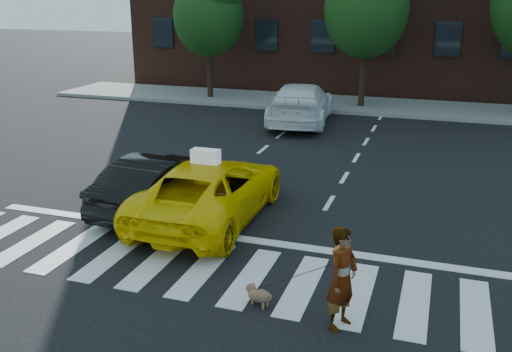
# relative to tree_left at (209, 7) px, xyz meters

# --- Properties ---
(ground) EXTENTS (120.00, 120.00, 0.00)m
(ground) POSITION_rel_tree_left_xyz_m (6.97, -17.00, -4.44)
(ground) COLOR black
(ground) RESTS_ON ground
(crosswalk) EXTENTS (13.00, 2.40, 0.01)m
(crosswalk) POSITION_rel_tree_left_xyz_m (6.97, -17.00, -4.43)
(crosswalk) COLOR silver
(crosswalk) RESTS_ON ground
(stop_line) EXTENTS (12.00, 0.30, 0.01)m
(stop_line) POSITION_rel_tree_left_xyz_m (6.97, -15.40, -4.43)
(stop_line) COLOR silver
(stop_line) RESTS_ON ground
(sidewalk_far) EXTENTS (30.00, 4.00, 0.15)m
(sidewalk_far) POSITION_rel_tree_left_xyz_m (6.97, 0.50, -4.37)
(sidewalk_far) COLOR slate
(sidewalk_far) RESTS_ON ground
(tree_left) EXTENTS (3.39, 3.38, 6.50)m
(tree_left) POSITION_rel_tree_left_xyz_m (0.00, 0.00, 0.00)
(tree_left) COLOR black
(tree_left) RESTS_ON ground
(taxi) EXTENTS (2.39, 5.16, 1.43)m
(taxi) POSITION_rel_tree_left_xyz_m (6.09, -14.50, -3.72)
(taxi) COLOR yellow
(taxi) RESTS_ON ground
(black_sedan) EXTENTS (1.82, 4.29, 1.38)m
(black_sedan) POSITION_rel_tree_left_xyz_m (4.65, -14.27, -3.75)
(black_sedan) COLOR black
(black_sedan) RESTS_ON ground
(white_suv) EXTENTS (2.88, 5.83, 1.63)m
(white_suv) POSITION_rel_tree_left_xyz_m (5.57, -3.76, -3.63)
(white_suv) COLOR white
(white_suv) RESTS_ON ground
(woman) EXTENTS (0.61, 0.74, 1.73)m
(woman) POSITION_rel_tree_left_xyz_m (9.87, -18.10, -3.58)
(woman) COLOR #999999
(woman) RESTS_ON ground
(dog) EXTENTS (0.56, 0.39, 0.34)m
(dog) POSITION_rel_tree_left_xyz_m (8.40, -17.88, -4.24)
(dog) COLOR #8A6246
(dog) RESTS_ON ground
(taxi_sign) EXTENTS (0.65, 0.28, 0.32)m
(taxi_sign) POSITION_rel_tree_left_xyz_m (6.09, -14.70, -2.85)
(taxi_sign) COLOR white
(taxi_sign) RESTS_ON taxi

